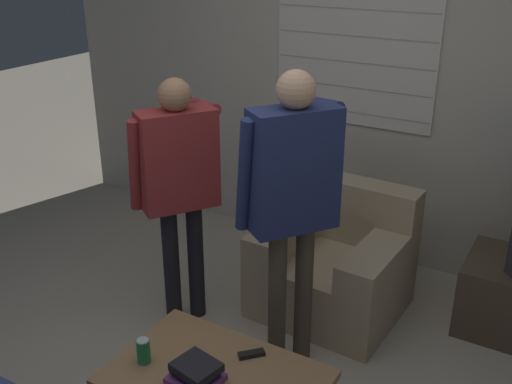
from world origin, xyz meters
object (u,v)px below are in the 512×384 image
at_px(person_right_standing, 292,188).
at_px(armchair_beige, 335,263).
at_px(soda_can, 144,351).
at_px(spare_remote, 251,354).
at_px(coffee_table, 216,381).
at_px(person_left_standing, 178,174).
at_px(book_stack, 196,373).

bearing_deg(person_right_standing, armchair_beige, 35.93).
relative_size(soda_can, spare_remote, 1.03).
bearing_deg(armchair_beige, person_right_standing, 92.46).
height_order(coffee_table, spare_remote, spare_remote).
relative_size(armchair_beige, soda_can, 7.18).
relative_size(person_right_standing, soda_can, 13.39).
bearing_deg(spare_remote, armchair_beige, 135.58).
distance_m(armchair_beige, spare_remote, 1.15).
xyz_separation_m(person_left_standing, spare_remote, (0.82, -0.55, -0.59)).
bearing_deg(soda_can, spare_remote, 34.95).
xyz_separation_m(armchair_beige, person_left_standing, (-0.77, -0.60, 0.67)).
xyz_separation_m(armchair_beige, book_stack, (-0.08, -1.43, 0.12)).
relative_size(armchair_beige, person_right_standing, 0.54).
height_order(armchair_beige, spare_remote, armchair_beige).
bearing_deg(book_stack, person_right_standing, 84.64).
bearing_deg(armchair_beige, person_left_standing, 40.73).
bearing_deg(person_right_standing, spare_remote, -137.72).
height_order(person_left_standing, book_stack, person_left_standing).
distance_m(book_stack, spare_remote, 0.31).
height_order(person_right_standing, book_stack, person_right_standing).
bearing_deg(coffee_table, person_right_standing, 88.34).
xyz_separation_m(armchair_beige, coffee_table, (-0.02, -1.35, 0.03)).
bearing_deg(spare_remote, coffee_table, -67.48).
height_order(coffee_table, person_right_standing, person_right_standing).
bearing_deg(person_left_standing, coffee_table, -101.21).
bearing_deg(book_stack, soda_can, -177.23).
distance_m(armchair_beige, person_right_standing, 1.00).
bearing_deg(person_right_standing, person_left_standing, 123.01).
bearing_deg(book_stack, person_left_standing, 129.95).
bearing_deg(person_left_standing, person_right_standing, -59.23).
distance_m(coffee_table, spare_remote, 0.22).
bearing_deg(soda_can, person_right_standing, 65.25).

